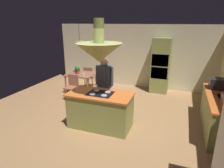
{
  "coord_description": "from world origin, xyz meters",
  "views": [
    {
      "loc": [
        1.84,
        -4.36,
        2.64
      ],
      "look_at": [
        0.1,
        0.4,
        1.0
      ],
      "focal_mm": 30.95,
      "sensor_mm": 36.0,
      "label": 1
    }
  ],
  "objects_px": {
    "oven_tower": "(160,66)",
    "microwave_on_counter": "(219,84)",
    "dining_table": "(81,76)",
    "cup_on_table": "(83,74)",
    "chair_facing_island": "(72,85)",
    "potted_plant_on_table": "(77,69)",
    "kitchen_island": "(100,110)",
    "person_at_island": "(105,83)",
    "chair_by_back_wall": "(89,76)",
    "canister_tea": "(223,96)"
  },
  "relations": [
    {
      "from": "chair_facing_island",
      "to": "canister_tea",
      "type": "distance_m",
      "value": 4.63
    },
    {
      "from": "oven_tower",
      "to": "potted_plant_on_table",
      "type": "distance_m",
      "value": 3.16
    },
    {
      "from": "chair_facing_island",
      "to": "potted_plant_on_table",
      "type": "xyz_separation_m",
      "value": [
        -0.13,
        0.64,
        0.42
      ]
    },
    {
      "from": "dining_table",
      "to": "chair_facing_island",
      "type": "relative_size",
      "value": 1.18
    },
    {
      "from": "person_at_island",
      "to": "chair_facing_island",
      "type": "bearing_deg",
      "value": 154.58
    },
    {
      "from": "chair_by_back_wall",
      "to": "person_at_island",
      "type": "bearing_deg",
      "value": 126.46
    },
    {
      "from": "kitchen_island",
      "to": "microwave_on_counter",
      "type": "distance_m",
      "value": 3.23
    },
    {
      "from": "oven_tower",
      "to": "chair_facing_island",
      "type": "bearing_deg",
      "value": -146.97
    },
    {
      "from": "dining_table",
      "to": "microwave_on_counter",
      "type": "xyz_separation_m",
      "value": [
        4.54,
        -0.67,
        0.4
      ]
    },
    {
      "from": "microwave_on_counter",
      "to": "dining_table",
      "type": "bearing_deg",
      "value": 171.57
    },
    {
      "from": "cup_on_table",
      "to": "microwave_on_counter",
      "type": "bearing_deg",
      "value": -5.88
    },
    {
      "from": "chair_by_back_wall",
      "to": "microwave_on_counter",
      "type": "xyz_separation_m",
      "value": [
        4.54,
        -1.35,
        0.56
      ]
    },
    {
      "from": "canister_tea",
      "to": "kitchen_island",
      "type": "bearing_deg",
      "value": -167.35
    },
    {
      "from": "dining_table",
      "to": "cup_on_table",
      "type": "distance_m",
      "value": 0.35
    },
    {
      "from": "cup_on_table",
      "to": "chair_facing_island",
      "type": "bearing_deg",
      "value": -116.53
    },
    {
      "from": "kitchen_island",
      "to": "dining_table",
      "type": "bearing_deg",
      "value": 128.99
    },
    {
      "from": "oven_tower",
      "to": "person_at_island",
      "type": "bearing_deg",
      "value": -116.2
    },
    {
      "from": "kitchen_island",
      "to": "cup_on_table",
      "type": "xyz_separation_m",
      "value": [
        -1.48,
        1.87,
        0.34
      ]
    },
    {
      "from": "person_at_island",
      "to": "cup_on_table",
      "type": "distance_m",
      "value": 1.78
    },
    {
      "from": "kitchen_island",
      "to": "dining_table",
      "type": "xyz_separation_m",
      "value": [
        -1.7,
        2.1,
        0.19
      ]
    },
    {
      "from": "kitchen_island",
      "to": "cup_on_table",
      "type": "bearing_deg",
      "value": 128.25
    },
    {
      "from": "dining_table",
      "to": "cup_on_table",
      "type": "relative_size",
      "value": 11.37
    },
    {
      "from": "oven_tower",
      "to": "chair_facing_island",
      "type": "distance_m",
      "value": 3.38
    },
    {
      "from": "person_at_island",
      "to": "potted_plant_on_table",
      "type": "relative_size",
      "value": 5.66
    },
    {
      "from": "person_at_island",
      "to": "chair_by_back_wall",
      "type": "xyz_separation_m",
      "value": [
        -1.54,
        2.09,
        -0.47
      ]
    },
    {
      "from": "oven_tower",
      "to": "microwave_on_counter",
      "type": "distance_m",
      "value": 2.51
    },
    {
      "from": "oven_tower",
      "to": "person_at_island",
      "type": "relative_size",
      "value": 1.23
    },
    {
      "from": "oven_tower",
      "to": "canister_tea",
      "type": "bearing_deg",
      "value": -56.27
    },
    {
      "from": "dining_table",
      "to": "cup_on_table",
      "type": "xyz_separation_m",
      "value": [
        0.22,
        -0.23,
        0.15
      ]
    },
    {
      "from": "kitchen_island",
      "to": "cup_on_table",
      "type": "height_order",
      "value": "kitchen_island"
    },
    {
      "from": "chair_by_back_wall",
      "to": "microwave_on_counter",
      "type": "distance_m",
      "value": 4.77
    },
    {
      "from": "dining_table",
      "to": "potted_plant_on_table",
      "type": "height_order",
      "value": "potted_plant_on_table"
    },
    {
      "from": "dining_table",
      "to": "kitchen_island",
      "type": "bearing_deg",
      "value": -51.01
    },
    {
      "from": "oven_tower",
      "to": "chair_by_back_wall",
      "type": "height_order",
      "value": "oven_tower"
    },
    {
      "from": "oven_tower",
      "to": "person_at_island",
      "type": "distance_m",
      "value": 2.85
    },
    {
      "from": "dining_table",
      "to": "canister_tea",
      "type": "xyz_separation_m",
      "value": [
        4.54,
        -1.46,
        0.34
      ]
    },
    {
      "from": "potted_plant_on_table",
      "to": "oven_tower",
      "type": "bearing_deg",
      "value": 21.87
    },
    {
      "from": "kitchen_island",
      "to": "chair_by_back_wall",
      "type": "height_order",
      "value": "kitchen_island"
    },
    {
      "from": "potted_plant_on_table",
      "to": "cup_on_table",
      "type": "relative_size",
      "value": 3.33
    },
    {
      "from": "canister_tea",
      "to": "microwave_on_counter",
      "type": "distance_m",
      "value": 0.79
    },
    {
      "from": "chair_facing_island",
      "to": "chair_by_back_wall",
      "type": "distance_m",
      "value": 1.36
    },
    {
      "from": "oven_tower",
      "to": "microwave_on_counter",
      "type": "height_order",
      "value": "oven_tower"
    },
    {
      "from": "kitchen_island",
      "to": "dining_table",
      "type": "distance_m",
      "value": 2.71
    },
    {
      "from": "cup_on_table",
      "to": "person_at_island",
      "type": "bearing_deg",
      "value": -41.89
    },
    {
      "from": "potted_plant_on_table",
      "to": "cup_on_table",
      "type": "xyz_separation_m",
      "value": [
        0.36,
        -0.19,
        -0.12
      ]
    },
    {
      "from": "chair_facing_island",
      "to": "canister_tea",
      "type": "xyz_separation_m",
      "value": [
        4.54,
        -0.79,
        0.5
      ]
    },
    {
      "from": "person_at_island",
      "to": "chair_by_back_wall",
      "type": "height_order",
      "value": "person_at_island"
    },
    {
      "from": "oven_tower",
      "to": "dining_table",
      "type": "relative_size",
      "value": 2.04
    },
    {
      "from": "dining_table",
      "to": "chair_facing_island",
      "type": "bearing_deg",
      "value": -90.0
    },
    {
      "from": "chair_facing_island",
      "to": "microwave_on_counter",
      "type": "xyz_separation_m",
      "value": [
        4.54,
        0.01,
        0.56
      ]
    }
  ]
}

